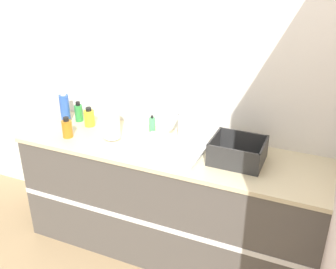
% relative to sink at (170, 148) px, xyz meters
% --- Properties ---
extents(wall_back, '(4.59, 0.06, 2.60)m').
position_rel_sink_xyz_m(wall_back, '(-0.02, 0.35, 0.40)').
color(wall_back, silver).
rests_on(wall_back, ground_plane).
extents(counter_cabinet, '(2.22, 0.62, 0.88)m').
position_rel_sink_xyz_m(counter_cabinet, '(-0.02, 0.02, -0.46)').
color(counter_cabinet, '#514C47').
rests_on(counter_cabinet, ground_plane).
extents(sink, '(0.47, 0.40, 0.24)m').
position_rel_sink_xyz_m(sink, '(0.00, 0.00, 0.00)').
color(sink, silver).
rests_on(sink, counter_cabinet).
extents(paper_towel_roll, '(0.12, 0.12, 0.29)m').
position_rel_sink_xyz_m(paper_towel_roll, '(-0.46, -0.00, 0.13)').
color(paper_towel_roll, '#4C4C51').
rests_on(paper_towel_roll, counter_cabinet).
extents(dish_rack, '(0.34, 0.30, 0.15)m').
position_rel_sink_xyz_m(dish_rack, '(0.47, 0.03, 0.04)').
color(dish_rack, '#2D2D2D').
rests_on(dish_rack, counter_cabinet).
extents(bottle_yellow, '(0.08, 0.08, 0.15)m').
position_rel_sink_xyz_m(bottle_yellow, '(-0.74, 0.12, 0.05)').
color(bottle_yellow, yellow).
rests_on(bottle_yellow, counter_cabinet).
extents(bottle_amber, '(0.08, 0.08, 0.16)m').
position_rel_sink_xyz_m(bottle_amber, '(-0.78, -0.11, 0.05)').
color(bottle_amber, '#B26B19').
rests_on(bottle_amber, counter_cabinet).
extents(bottle_green, '(0.06, 0.06, 0.16)m').
position_rel_sink_xyz_m(bottle_green, '(-0.87, 0.17, 0.06)').
color(bottle_green, '#2D8C3D').
rests_on(bottle_green, counter_cabinet).
extents(bottle_blue, '(0.08, 0.08, 0.28)m').
position_rel_sink_xyz_m(bottle_blue, '(-0.96, 0.11, 0.10)').
color(bottle_blue, '#2D56B7').
rests_on(bottle_blue, counter_cabinet).
extents(soap_dispenser, '(0.05, 0.05, 0.13)m').
position_rel_sink_xyz_m(soap_dispenser, '(-0.25, 0.23, 0.04)').
color(soap_dispenser, '#4CB266').
rests_on(soap_dispenser, counter_cabinet).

